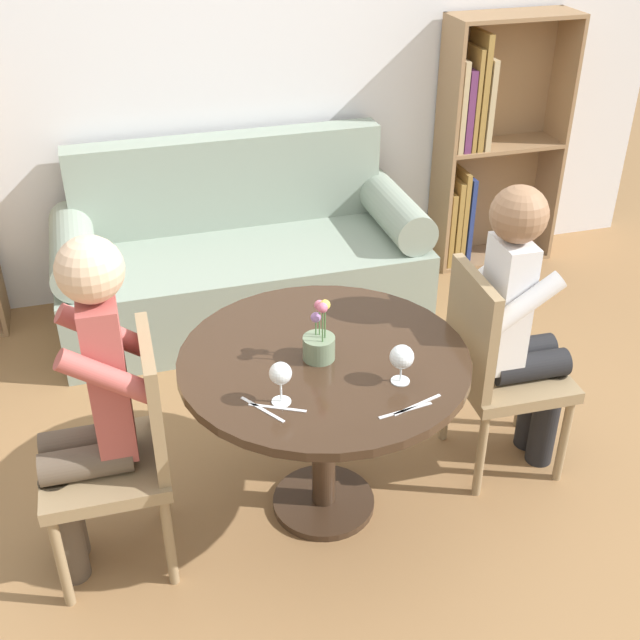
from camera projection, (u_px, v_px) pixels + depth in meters
ground_plane at (324, 504)px, 3.17m from camera, size 16.00×16.00×0.00m
back_wall at (214, 44)px, 4.08m from camera, size 5.20×0.05×2.70m
round_table at (324, 385)px, 2.87m from camera, size 1.03×1.03×0.71m
couch at (241, 262)px, 4.28m from camera, size 1.90×0.80×0.92m
bookshelf_right at (483, 146)px, 4.65m from camera, size 0.72×0.28×1.45m
chair_left at (124, 447)px, 2.71m from camera, size 0.43×0.43×0.90m
chair_right at (495, 364)px, 3.14m from camera, size 0.44×0.44×0.90m
person_left at (89, 407)px, 2.60m from camera, size 0.42×0.35×1.28m
person_right at (521, 324)px, 3.07m from camera, size 0.43×0.35×1.23m
wine_glass_left at (281, 375)px, 2.52m from camera, size 0.07×0.07×0.15m
wine_glass_right at (402, 358)px, 2.63m from camera, size 0.08×0.08×0.14m
flower_vase at (319, 342)px, 2.76m from camera, size 0.11×0.11×0.24m
knife_left_setting at (417, 405)px, 2.56m from camera, size 0.18×0.07×0.00m
fork_left_setting at (262, 409)px, 2.54m from camera, size 0.11×0.17×0.00m
knife_right_setting at (277, 408)px, 2.55m from camera, size 0.17×0.10×0.00m
fork_right_setting at (406, 410)px, 2.54m from camera, size 0.19×0.04×0.00m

